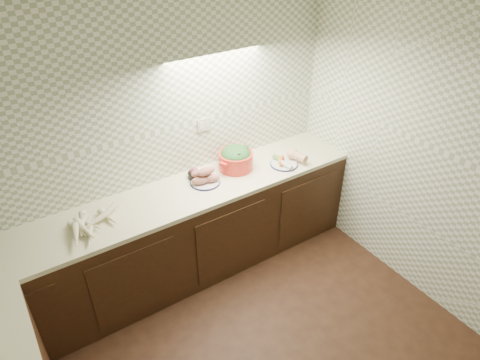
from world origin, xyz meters
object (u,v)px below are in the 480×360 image
dutch_oven (236,158)px  veg_plate (288,158)px  onion_bowl (196,174)px  parsnip_pile (90,226)px  sweet_potato_plate (205,177)px

dutch_oven → veg_plate: size_ratio=1.29×
onion_bowl → veg_plate: bearing=-16.1°
dutch_oven → onion_bowl: bearing=152.3°
parsnip_pile → veg_plate: veg_plate is taller
parsnip_pile → dutch_oven: 1.41m
parsnip_pile → sweet_potato_plate: bearing=4.7°
parsnip_pile → dutch_oven: (1.40, 0.14, 0.07)m
dutch_oven → veg_plate: (0.47, -0.19, -0.06)m
onion_bowl → veg_plate: 0.89m
veg_plate → sweet_potato_plate: bearing=170.9°
veg_plate → dutch_oven: bearing=158.2°
sweet_potato_plate → dutch_oven: size_ratio=0.67×
veg_plate → parsnip_pile: bearing=178.6°
sweet_potato_plate → dutch_oven: bearing=8.5°
sweet_potato_plate → parsnip_pile: bearing=-175.3°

